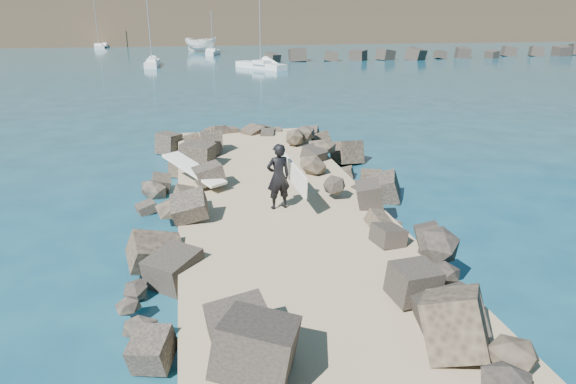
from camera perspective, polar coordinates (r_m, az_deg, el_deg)
name	(u,v)px	position (r m, az deg, el deg)	size (l,w,h in m)	color
ground	(281,228)	(15.41, -0.74, -4.06)	(800.00, 800.00, 0.00)	#0F384C
jetty	(296,248)	(13.51, 0.84, -6.19)	(6.00, 26.00, 0.60)	#8C7759
riprap_left	(182,242)	(13.62, -11.67, -5.46)	(2.60, 22.00, 1.00)	black
riprap_right	(393,225)	(14.69, 11.57, -3.58)	(2.60, 22.00, 1.00)	black
breakwater_secondary	(452,54)	(78.69, 17.75, 14.42)	(52.00, 4.00, 1.20)	black
surfboard_resting	(194,172)	(17.53, -10.41, 2.17)	(0.67, 2.68, 0.09)	silver
boat_imported	(201,44)	(88.32, -9.63, 15.87)	(2.33, 6.20, 2.40)	silver
surfer_with_board	(280,176)	(15.01, -0.84, 1.77)	(0.98, 2.44, 1.97)	black
sailboat_e	(99,47)	(100.71, -20.26, 14.90)	(2.76, 7.57, 8.90)	silver
sailboat_a	(152,63)	(65.49, -14.85, 13.65)	(1.61, 6.46, 7.81)	silver
sailboat_b	(213,53)	(81.46, -8.34, 15.07)	(2.49, 5.41, 6.56)	silver
sailboat_c	(261,65)	(60.94, -3.04, 13.86)	(5.25, 7.14, 8.87)	silver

